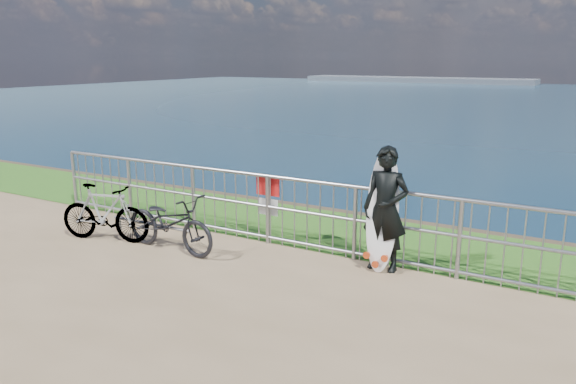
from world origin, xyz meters
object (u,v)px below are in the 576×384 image
Objects in this scene: surfboard at (382,215)px; bicycle_far at (105,213)px; bicycle_near at (170,223)px; surfer at (386,209)px.

surfboard reaches higher than bicycle_far.
bicycle_far is at bearing 100.63° from bicycle_near.
surfboard is 1.00× the size of bicycle_near.
surfer is 1.12× the size of bicycle_far.
surfer is at bearing -90.96° from bicycle_far.
surfer is at bearing -70.33° from bicycle_near.
bicycle_far is (-4.31, -1.04, -0.32)m from surfboard.
surfboard is at bearing -91.17° from bicycle_far.
bicycle_near is at bearing -164.02° from surfboard.
surfboard is (-0.04, -0.03, -0.09)m from surfer.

